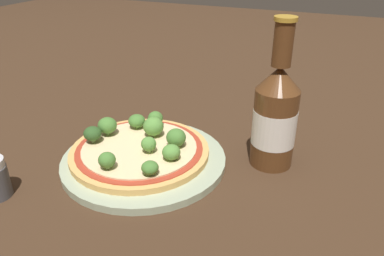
{
  "coord_description": "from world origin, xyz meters",
  "views": [
    {
      "loc": [
        0.27,
        -0.46,
        0.33
      ],
      "look_at": [
        0.06,
        0.02,
        0.06
      ],
      "focal_mm": 35.0,
      "sensor_mm": 36.0,
      "label": 1
    }
  ],
  "objects": [
    {
      "name": "broccoli_floret_2",
      "position": [
        0.04,
        0.01,
        0.04
      ],
      "size": [
        0.03,
        0.03,
        0.03
      ],
      "color": "#89A866",
      "rests_on": "pizza"
    },
    {
      "name": "broccoli_floret_5",
      "position": [
        0.04,
        -0.08,
        0.04
      ],
      "size": [
        0.02,
        0.02,
        0.02
      ],
      "color": "#89A866",
      "rests_on": "pizza"
    },
    {
      "name": "broccoli_floret_4",
      "position": [
        -0.03,
        -0.09,
        0.04
      ],
      "size": [
        0.03,
        0.03,
        0.03
      ],
      "color": "#89A866",
      "rests_on": "pizza"
    },
    {
      "name": "plate",
      "position": [
        -0.01,
        -0.02,
        0.01
      ],
      "size": [
        0.26,
        0.26,
        0.01
      ],
      "color": "#A3B293",
      "rests_on": "ground_plane"
    },
    {
      "name": "broccoli_floret_7",
      "position": [
        -0.09,
        0.0,
        0.04
      ],
      "size": [
        0.03,
        0.03,
        0.03
      ],
      "color": "#89A866",
      "rests_on": "pizza"
    },
    {
      "name": "broccoli_floret_6",
      "position": [
        0.05,
        -0.03,
        0.04
      ],
      "size": [
        0.03,
        0.03,
        0.02
      ],
      "color": "#89A866",
      "rests_on": "pizza"
    },
    {
      "name": "ground_plane",
      "position": [
        0.0,
        0.0,
        0.0
      ],
      "size": [
        3.0,
        3.0,
        0.0
      ],
      "primitive_type": "plane",
      "color": "#3D2819"
    },
    {
      "name": "broccoli_floret_1",
      "position": [
        -0.03,
        0.07,
        0.04
      ],
      "size": [
        0.03,
        0.03,
        0.03
      ],
      "color": "#89A866",
      "rests_on": "pizza"
    },
    {
      "name": "broccoli_floret_3",
      "position": [
        0.01,
        -0.02,
        0.04
      ],
      "size": [
        0.02,
        0.02,
        0.03
      ],
      "color": "#89A866",
      "rests_on": "pizza"
    },
    {
      "name": "broccoli_floret_0",
      "position": [
        -0.06,
        0.04,
        0.04
      ],
      "size": [
        0.03,
        0.03,
        0.03
      ],
      "color": "#89A866",
      "rests_on": "pizza"
    },
    {
      "name": "beer_bottle",
      "position": [
        0.18,
        0.07,
        0.08
      ],
      "size": [
        0.07,
        0.07,
        0.23
      ],
      "color": "#563319",
      "rests_on": "ground_plane"
    },
    {
      "name": "broccoli_floret_8",
      "position": [
        -0.09,
        -0.03,
        0.04
      ],
      "size": [
        0.03,
        0.03,
        0.03
      ],
      "color": "#89A866",
      "rests_on": "pizza"
    },
    {
      "name": "broccoli_floret_9",
      "position": [
        -0.01,
        0.03,
        0.04
      ],
      "size": [
        0.03,
        0.03,
        0.03
      ],
      "color": "#89A866",
      "rests_on": "pizza"
    },
    {
      "name": "pizza",
      "position": [
        -0.02,
        -0.01,
        0.02
      ],
      "size": [
        0.23,
        0.23,
        0.01
      ],
      "color": "tan",
      "rests_on": "plate"
    }
  ]
}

